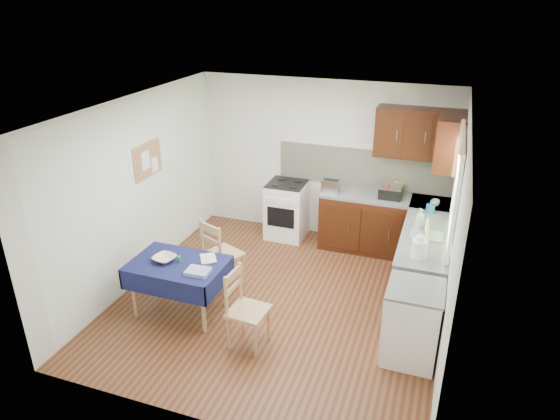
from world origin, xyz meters
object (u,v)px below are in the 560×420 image
(chair_near, at_px, (244,306))
(chair_far, at_px, (220,252))
(dining_table, at_px, (178,270))
(dish_rack, at_px, (427,234))
(toaster, at_px, (331,186))
(sandwich_press, at_px, (391,192))
(kettle, at_px, (419,247))

(chair_near, bearing_deg, chair_far, 42.76)
(dining_table, height_order, dish_rack, dish_rack)
(chair_near, distance_m, dish_rack, 2.43)
(chair_near, bearing_deg, toaster, -1.85)
(dish_rack, bearing_deg, sandwich_press, 141.26)
(dining_table, distance_m, chair_far, 0.70)
(chair_near, relative_size, sandwich_press, 2.85)
(chair_far, xyz_separation_m, toaster, (1.06, 1.68, 0.47))
(chair_far, xyz_separation_m, sandwich_press, (1.95, 1.73, 0.47))
(dining_table, bearing_deg, kettle, -8.17)
(toaster, bearing_deg, dish_rack, -16.37)
(dining_table, relative_size, chair_near, 1.22)
(dining_table, height_order, chair_far, chair_far)
(kettle, bearing_deg, toaster, 131.03)
(chair_far, height_order, kettle, kettle)
(chair_near, height_order, toaster, toaster)
(dining_table, distance_m, toaster, 2.71)
(chair_near, relative_size, toaster, 3.55)
(sandwich_press, height_order, dish_rack, sandwich_press)
(toaster, height_order, kettle, kettle)
(toaster, distance_m, sandwich_press, 0.89)
(dining_table, relative_size, toaster, 4.34)
(dish_rack, bearing_deg, kettle, -71.66)
(sandwich_press, relative_size, dish_rack, 0.82)
(toaster, distance_m, dish_rack, 1.83)
(chair_far, relative_size, chair_near, 1.07)
(dining_table, xyz_separation_m, sandwich_press, (2.18, 2.39, 0.41))
(toaster, bearing_deg, chair_far, -103.15)
(chair_far, relative_size, kettle, 3.36)
(chair_far, height_order, toaster, toaster)
(toaster, xyz_separation_m, sandwich_press, (0.89, 0.05, 0.00))
(dining_table, xyz_separation_m, dish_rack, (2.78, 1.28, 0.34))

